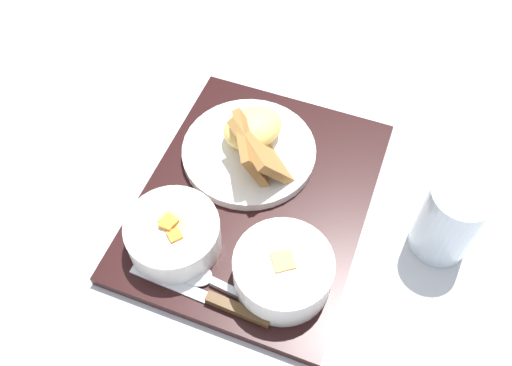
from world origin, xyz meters
TOP-DOWN VIEW (x-y plane):
  - ground_plane at (0.00, 0.00)m, footprint 4.00×4.00m
  - serving_tray at (0.00, 0.00)m, footprint 0.39×0.32m
  - bowl_salad at (-0.11, 0.06)m, footprint 0.12×0.12m
  - bowl_soup at (-0.10, -0.08)m, footprint 0.12×0.12m
  - plate_main at (0.06, 0.04)m, footprint 0.19×0.19m
  - knife at (-0.16, -0.03)m, footprint 0.02×0.18m
  - spoon at (-0.14, -0.01)m, footprint 0.03×0.16m
  - glass_water at (0.04, -0.24)m, footprint 0.07×0.07m

SIDE VIEW (x-z plane):
  - ground_plane at x=0.00m, z-range 0.00..0.00m
  - serving_tray at x=0.00m, z-range 0.00..0.02m
  - spoon at x=-0.14m, z-range 0.02..0.02m
  - knife at x=-0.16m, z-range 0.01..0.03m
  - plate_main at x=0.06m, z-range -0.01..0.08m
  - bowl_salad at x=-0.11m, z-range 0.02..0.07m
  - bowl_soup at x=-0.10m, z-range 0.02..0.07m
  - glass_water at x=0.04m, z-range -0.01..0.11m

